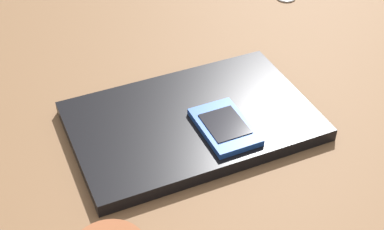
{
  "coord_description": "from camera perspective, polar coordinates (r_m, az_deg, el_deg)",
  "views": [
    {
      "loc": [
        -0.73,
        -62.16,
        52.44
      ],
      "look_at": [
        9.38,
        -5.84,
        5.0
      ],
      "focal_mm": 50.76,
      "sensor_mm": 36.0,
      "label": 1
    }
  ],
  "objects": [
    {
      "name": "desk_surface",
      "position": [
        0.8,
        -7.34,
        -0.06
      ],
      "size": [
        120.0,
        80.0,
        3.0
      ],
      "primitive_type": "cube",
      "color": "brown",
      "rests_on": "ground"
    },
    {
      "name": "laptop_closed",
      "position": [
        0.75,
        0.0,
        -0.63
      ],
      "size": [
        37.12,
        28.38,
        1.87
      ],
      "primitive_type": "cube",
      "rotation": [
        0.0,
        0.0,
        0.24
      ],
      "color": "black",
      "rests_on": "desk_surface"
    },
    {
      "name": "cell_phone_on_laptop",
      "position": [
        0.72,
        3.44,
        -1.22
      ],
      "size": [
        8.65,
        11.24,
        1.02
      ],
      "color": "#1E479E",
      "rests_on": "laptop_closed"
    }
  ]
}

